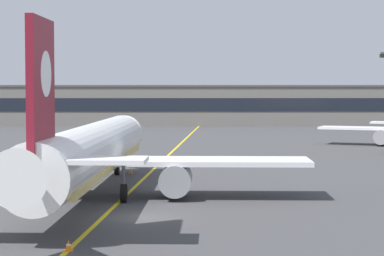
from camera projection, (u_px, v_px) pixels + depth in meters
The scene contains 6 objects.
ground_plane at pixel (141, 217), 46.49m from camera, with size 400.00×400.00×0.00m, color #3D3D3F.
taxiway_centreline at pixel (156, 167), 76.44m from camera, with size 0.30×180.00×0.01m, color yellow.
airliner_foreground at pixel (91, 152), 54.41m from camera, with size 32.18×41.50×11.65m.
safety_cone_by_nose_gear at pixel (131, 171), 70.32m from camera, with size 0.44×0.44×0.55m.
safety_cone_by_tail at pixel (69, 246), 36.86m from camera, with size 0.44×0.44×0.55m.
terminal_building at pixel (177, 105), 163.94m from camera, with size 163.91×12.40×8.74m.
Camera 1 is at (2.34, -46.18, 8.01)m, focal length 70.02 mm.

